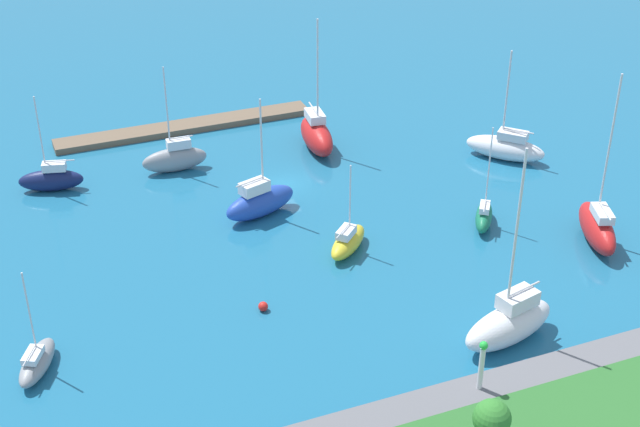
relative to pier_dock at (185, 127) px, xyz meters
The scene contains 16 objects.
water 16.51m from the pier_dock, 109.94° to the left, with size 160.00×160.00×0.00m, color #1E668C.
pier_dock is the anchor object (origin of this frame).
breakwater 48.97m from the pier_dock, 96.60° to the left, with size 58.19×2.67×1.11m, color slate.
harbor_beacon 49.23m from the pier_dock, 98.18° to the left, with size 0.56×0.56×3.73m.
park_tree_east 54.98m from the pier_dock, 94.10° to the left, with size 2.22×2.22×4.55m.
sailboat_white_far_south 45.55m from the pier_dock, 105.57° to the left, with size 8.36×4.51×15.39m.
sailboat_red_east_end 14.81m from the pier_dock, 139.13° to the left, with size 3.39×7.84×13.73m.
sailboat_gray_lone_south 9.60m from the pier_dock, 70.13° to the left, with size 6.33×1.97×10.67m.
sailboat_navy_far_north 17.17m from the pier_dock, 29.99° to the left, with size 6.16×3.24×9.38m.
sailboat_blue_mid_basin 20.32m from the pier_dock, 94.45° to the left, with size 7.46×4.38×10.99m.
sailboat_yellow_west_end 29.32m from the pier_dock, 102.58° to the left, with size 5.24×5.09×7.83m.
sailboat_green_along_channel 34.82m from the pier_dock, 122.97° to the left, with size 3.96×4.82×9.23m.
sailboat_white_lone_north 33.38m from the pier_dock, 146.13° to the left, with size 7.27×7.53×11.16m.
sailboat_red_near_pier 43.87m from the pier_dock, 126.78° to the left, with size 4.65×7.88×14.94m.
sailboat_gray_outer_mooring 39.83m from the pier_dock, 60.98° to the left, with size 3.83×5.34×7.87m.
mooring_buoy_red 34.03m from the pier_dock, 85.27° to the left, with size 0.75×0.75×0.75m, color red.
Camera 1 is at (25.23, 71.61, 40.38)m, focal length 51.20 mm.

